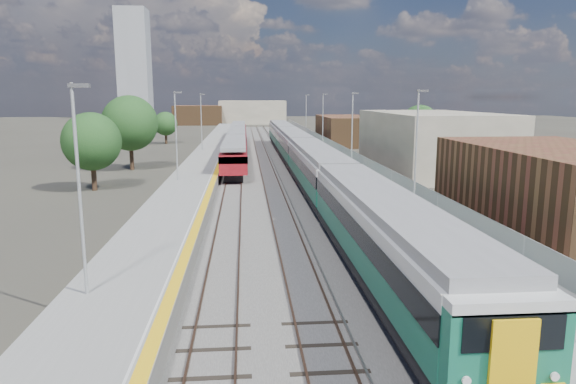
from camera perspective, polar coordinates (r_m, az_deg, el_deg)
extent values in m
plane|color=#47443A|center=(60.87, -0.62, 2.91)|extent=(320.00, 320.00, 0.00)
cube|color=#565451|center=(63.22, -2.82, 3.21)|extent=(10.50, 155.00, 0.06)
cube|color=#4C3323|center=(65.86, -0.26, 3.59)|extent=(0.07, 160.00, 0.14)
cube|color=#4C3323|center=(65.99, 0.99, 3.60)|extent=(0.07, 160.00, 0.14)
cube|color=#4C3323|center=(65.68, -3.31, 3.55)|extent=(0.07, 160.00, 0.14)
cube|color=#4C3323|center=(65.73, -2.05, 3.57)|extent=(0.07, 160.00, 0.14)
cube|color=#4C3323|center=(65.68, -6.37, 3.50)|extent=(0.07, 160.00, 0.14)
cube|color=#4C3323|center=(65.66, -5.11, 3.52)|extent=(0.07, 160.00, 0.14)
cube|color=gray|center=(65.83, -0.55, 3.57)|extent=(0.08, 160.00, 0.10)
cube|color=gray|center=(65.75, -1.77, 3.56)|extent=(0.08, 160.00, 0.10)
cube|color=slate|center=(63.86, 3.93, 3.70)|extent=(4.70, 155.00, 1.00)
cube|color=gray|center=(63.80, 3.93, 4.15)|extent=(4.70, 155.00, 0.03)
cube|color=yellow|center=(63.52, 2.06, 4.15)|extent=(0.40, 155.00, 0.01)
cube|color=gray|center=(64.11, 5.89, 4.68)|extent=(0.06, 155.00, 1.20)
cylinder|color=#9EA0A3|center=(34.16, 14.05, 4.70)|extent=(0.12, 0.12, 7.50)
cube|color=#4C4C4F|center=(34.09, 14.73, 10.81)|extent=(0.70, 0.18, 0.14)
cylinder|color=#9EA0A3|center=(53.42, 7.14, 6.91)|extent=(0.12, 0.12, 7.50)
cube|color=#4C4C4F|center=(53.38, 7.50, 10.82)|extent=(0.70, 0.18, 0.14)
cylinder|color=#9EA0A3|center=(73.08, 3.89, 7.91)|extent=(0.12, 0.12, 7.50)
cube|color=#4C4C4F|center=(73.05, 4.13, 10.77)|extent=(0.70, 0.18, 0.14)
cylinder|color=#9EA0A3|center=(92.89, 2.02, 8.48)|extent=(0.12, 0.12, 7.50)
cube|color=#4C4C4F|center=(92.86, 2.19, 10.73)|extent=(0.70, 0.18, 0.14)
cube|color=slate|center=(63.30, -9.00, 3.53)|extent=(4.30, 155.00, 1.00)
cube|color=gray|center=(63.24, -9.02, 3.99)|extent=(4.30, 155.00, 0.03)
cube|color=yellow|center=(63.13, -7.29, 4.04)|extent=(0.45, 155.00, 0.01)
cube|color=silver|center=(63.14, -7.61, 4.03)|extent=(0.08, 155.00, 0.01)
cylinder|color=#9EA0A3|center=(19.35, -22.16, 0.01)|extent=(0.12, 0.12, 7.50)
cube|color=#4C4C4F|center=(19.01, -22.20, 10.90)|extent=(0.70, 0.18, 0.14)
cylinder|color=#9EA0A3|center=(44.67, -12.32, 6.07)|extent=(0.12, 0.12, 7.50)
cube|color=#4C4C4F|center=(44.52, -12.18, 10.76)|extent=(0.70, 0.18, 0.14)
cylinder|color=#9EA0A3|center=(70.49, -9.61, 7.70)|extent=(0.12, 0.12, 7.50)
cube|color=#4C4C4F|center=(70.40, -9.49, 10.67)|extent=(0.70, 0.18, 0.14)
cube|color=brown|center=(34.09, 27.95, 0.09)|extent=(9.00, 16.00, 5.20)
cube|color=gray|center=(59.02, 15.50, 5.42)|extent=(11.00, 22.00, 6.40)
cube|color=brown|center=(90.05, 6.39, 6.84)|extent=(8.00, 18.00, 4.80)
cube|color=gray|center=(160.26, -3.99, 8.85)|extent=(20.00, 14.00, 7.00)
cube|color=brown|center=(155.86, -9.92, 8.42)|extent=(14.00, 12.00, 5.60)
cube|color=gray|center=(204.60, -16.71, 13.42)|extent=(11.00, 11.00, 40.00)
cube|color=black|center=(22.83, 10.52, -7.85)|extent=(2.82, 20.25, 0.48)
cube|color=#13664E|center=(22.59, 10.59, -5.85)|extent=(2.93, 20.25, 1.18)
cube|color=black|center=(22.35, 10.67, -3.55)|extent=(2.99, 20.25, 0.81)
cube|color=silver|center=(22.20, 10.73, -1.94)|extent=(2.93, 20.25, 0.50)
cube|color=gray|center=(22.11, 10.77, -0.83)|extent=(2.60, 20.25, 0.42)
cube|color=black|center=(42.64, 3.22, 0.87)|extent=(2.82, 20.25, 0.48)
cube|color=#13664E|center=(42.51, 3.23, 1.97)|extent=(2.93, 20.25, 1.18)
cube|color=black|center=(42.38, 3.24, 3.22)|extent=(2.99, 20.25, 0.81)
cube|color=silver|center=(42.30, 3.25, 4.09)|extent=(2.93, 20.25, 0.50)
cube|color=gray|center=(42.26, 3.26, 4.67)|extent=(2.60, 20.25, 0.42)
cube|color=black|center=(63.05, 0.59, 4.01)|extent=(2.82, 20.25, 0.48)
cube|color=#13664E|center=(62.96, 0.60, 4.76)|extent=(2.93, 20.25, 1.18)
cube|color=black|center=(62.88, 0.60, 5.61)|extent=(2.99, 20.25, 0.81)
cube|color=silver|center=(62.83, 0.60, 6.20)|extent=(2.93, 20.25, 0.50)
cube|color=gray|center=(62.80, 0.60, 6.59)|extent=(2.60, 20.25, 0.42)
cube|color=black|center=(83.63, -0.75, 5.61)|extent=(2.82, 20.25, 0.48)
cube|color=#13664E|center=(83.56, -0.75, 6.18)|extent=(2.93, 20.25, 1.18)
cube|color=black|center=(83.50, -0.75, 6.82)|extent=(2.99, 20.25, 0.81)
cube|color=silver|center=(83.46, -0.75, 7.26)|extent=(2.93, 20.25, 0.50)
cube|color=gray|center=(83.44, -0.75, 7.56)|extent=(2.60, 20.25, 0.42)
cube|color=#13664E|center=(13.37, 22.92, -16.10)|extent=(2.91, 0.62, 2.18)
cube|color=black|center=(12.85, 23.80, -14.20)|extent=(2.39, 0.06, 0.83)
cube|color=#ECB40F|center=(13.11, 23.69, -17.21)|extent=(1.09, 0.10, 2.18)
cube|color=black|center=(55.87, -5.90, 2.63)|extent=(1.78, 15.11, 0.62)
cube|color=maroon|center=(55.69, -5.92, 4.14)|extent=(2.62, 17.78, 1.87)
cube|color=black|center=(55.64, -5.93, 4.61)|extent=(2.68, 17.78, 0.65)
cube|color=gray|center=(55.55, -5.95, 5.57)|extent=(2.34, 17.78, 0.37)
cube|color=black|center=(74.01, -5.65, 4.56)|extent=(1.78, 15.11, 0.62)
cube|color=maroon|center=(73.88, -5.67, 5.70)|extent=(2.62, 17.78, 1.87)
cube|color=black|center=(73.84, -5.68, 6.06)|extent=(2.68, 17.78, 0.65)
cube|color=gray|center=(73.77, -5.69, 6.78)|extent=(2.34, 17.78, 0.37)
cube|color=black|center=(92.21, -5.50, 5.72)|extent=(1.78, 15.11, 0.62)
cube|color=maroon|center=(92.10, -5.52, 6.64)|extent=(2.62, 17.78, 1.87)
cube|color=black|center=(92.07, -5.52, 6.93)|extent=(2.68, 17.78, 0.65)
cube|color=gray|center=(92.02, -5.53, 7.51)|extent=(2.34, 17.78, 0.37)
cylinder|color=#382619|center=(47.74, -20.75, 1.57)|extent=(0.44, 0.44, 2.37)
sphere|color=#1A441B|center=(47.40, -21.00, 5.26)|extent=(5.00, 5.00, 5.00)
cylinder|color=#382619|center=(59.88, -16.98, 3.72)|extent=(0.44, 0.44, 2.89)
sphere|color=#1A441B|center=(59.59, -17.17, 7.32)|extent=(6.09, 6.09, 6.09)
cylinder|color=#382619|center=(92.23, -13.39, 5.82)|extent=(0.44, 0.44, 1.94)
sphere|color=#1A441B|center=(92.07, -13.46, 7.39)|extent=(4.10, 4.10, 4.10)
cylinder|color=#382619|center=(73.48, 14.30, 4.86)|extent=(0.44, 0.44, 2.45)
sphere|color=#1A441B|center=(73.26, 14.42, 7.34)|extent=(5.17, 5.17, 5.17)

